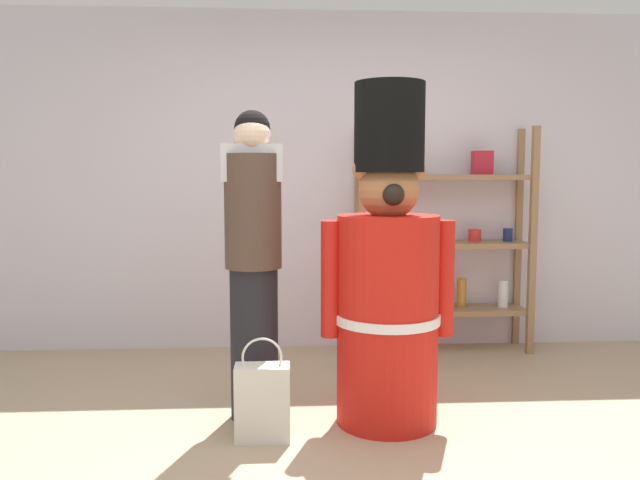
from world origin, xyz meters
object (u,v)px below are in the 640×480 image
Objects in this scene: shopping_bag at (262,401)px; merchandise_shelf at (444,241)px; teddy_bear_guard at (388,283)px; person_shopper at (253,259)px.

merchandise_shelf is at bearing 50.52° from shopping_bag.
teddy_bear_guard is (-0.67, -1.42, -0.08)m from merchandise_shelf.
person_shopper is 0.76m from shopping_bag.
merchandise_shelf is 0.94× the size of teddy_bear_guard.
teddy_bear_guard is 3.43× the size of shopping_bag.
teddy_bear_guard reaches higher than merchandise_shelf.
shopping_bag is (-1.34, -1.63, -0.65)m from merchandise_shelf.
merchandise_shelf is at bearing 64.79° from teddy_bear_guard.
teddy_bear_guard is at bearing 16.84° from shopping_bag.
merchandise_shelf is at bearing 43.31° from person_shopper.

